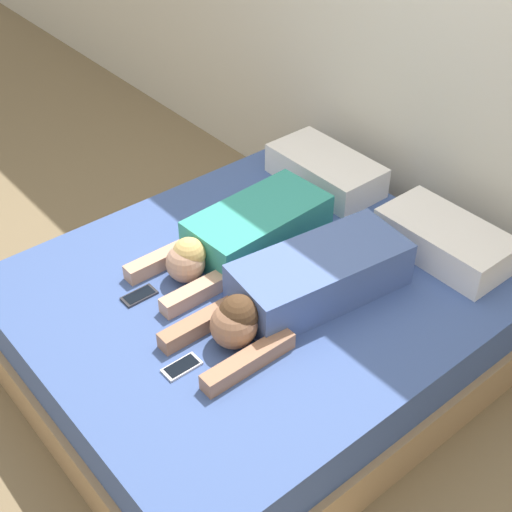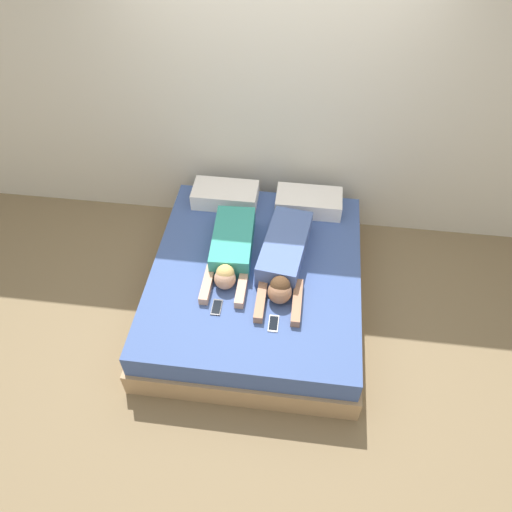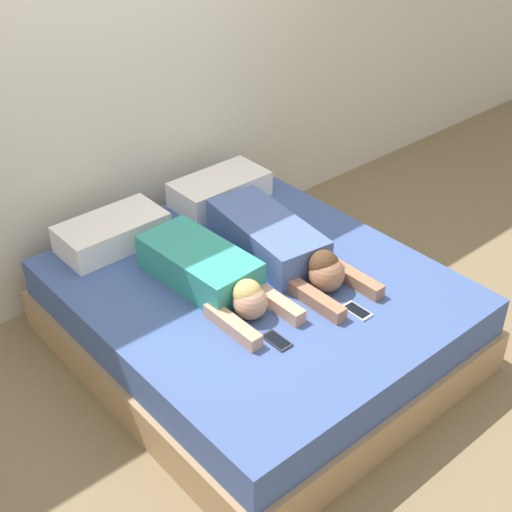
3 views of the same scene
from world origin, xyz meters
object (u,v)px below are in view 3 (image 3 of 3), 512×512
object	(u,v)px
person_right	(280,244)
cell_phone_right	(357,311)
bed	(256,314)
pillow_head_left	(112,232)
person_left	(210,273)
pillow_head_right	(220,189)
cell_phone_left	(277,341)

from	to	relation	value
person_right	cell_phone_right	distance (m)	0.60
cell_phone_right	bed	bearing A→B (deg)	110.56
pillow_head_left	person_left	distance (m)	0.70
bed	cell_phone_right	world-z (taller)	cell_phone_right
pillow_head_right	person_left	distance (m)	0.91
bed	person_right	distance (m)	0.40
pillow_head_right	person_right	bearing A→B (deg)	-102.78
cell_phone_left	cell_phone_right	xyz separation A→B (m)	(0.45, -0.09, 0.00)
cell_phone_left	person_right	bearing A→B (deg)	46.56
bed	person_right	size ratio (longest dim) A/B	1.82
pillow_head_left	cell_phone_right	bearing A→B (deg)	-66.07
pillow_head_left	person_right	size ratio (longest dim) A/B	0.54
bed	pillow_head_right	bearing A→B (deg)	63.89
pillow_head_left	cell_phone_left	xyz separation A→B (m)	(0.14, -1.22, -0.07)
bed	cell_phone_left	xyz separation A→B (m)	(-0.25, -0.43, 0.24)
person_right	cell_phone_left	bearing A→B (deg)	-133.44
person_left	person_right	size ratio (longest dim) A/B	0.87
pillow_head_right	cell_phone_right	size ratio (longest dim) A/B	3.97
person_right	pillow_head_right	bearing A→B (deg)	77.22
pillow_head_right	pillow_head_left	bearing A→B (deg)	180.00
person_right	cell_phone_left	xyz separation A→B (m)	(-0.47, -0.49, -0.09)
cell_phone_left	person_left	bearing A→B (deg)	86.86
pillow_head_right	person_left	size ratio (longest dim) A/B	0.62
person_right	cell_phone_right	bearing A→B (deg)	-92.05
cell_phone_left	cell_phone_right	distance (m)	0.46
cell_phone_left	cell_phone_right	world-z (taller)	same
pillow_head_right	person_right	distance (m)	0.74
person_right	cell_phone_left	distance (m)	0.69
pillow_head_left	cell_phone_left	bearing A→B (deg)	-83.66
person_left	cell_phone_right	bearing A→B (deg)	-56.53
bed	pillow_head_right	distance (m)	0.93
bed	pillow_head_left	bearing A→B (deg)	116.11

